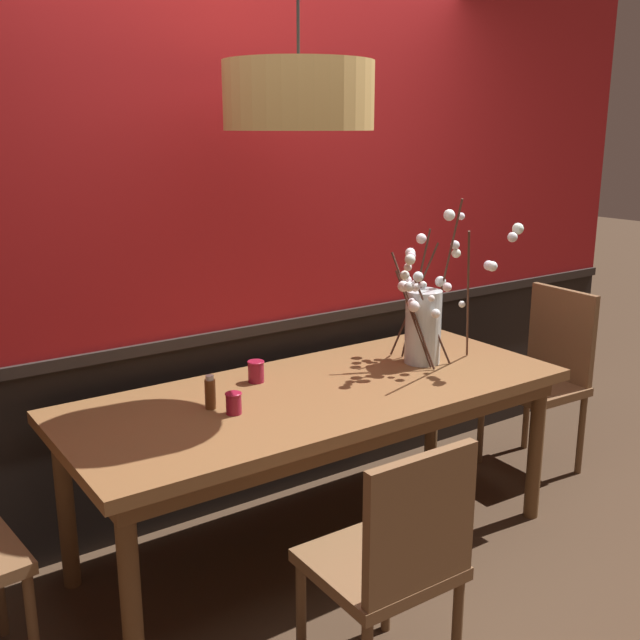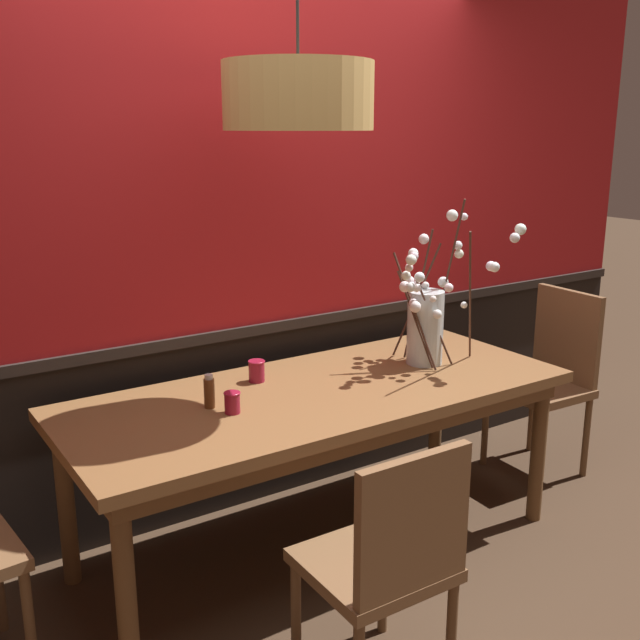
# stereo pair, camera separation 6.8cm
# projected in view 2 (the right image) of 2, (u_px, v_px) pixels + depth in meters

# --- Properties ---
(ground_plane) EXTENTS (24.00, 24.00, 0.00)m
(ground_plane) POSITION_uv_depth(u_px,v_px,m) (320.00, 547.00, 3.35)
(ground_plane) COLOR #422D1E
(back_wall) EXTENTS (5.24, 0.14, 2.81)m
(back_wall) POSITION_uv_depth(u_px,v_px,m) (249.00, 223.00, 3.49)
(back_wall) COLOR black
(back_wall) RESTS_ON ground
(dining_table) EXTENTS (2.18, 0.89, 0.76)m
(dining_table) POSITION_uv_depth(u_px,v_px,m) (320.00, 407.00, 3.18)
(dining_table) COLOR brown
(dining_table) RESTS_ON ground
(chair_near_side_left) EXTENTS (0.44, 0.43, 0.91)m
(chair_near_side_left) POSITION_uv_depth(u_px,v_px,m) (388.00, 558.00, 2.36)
(chair_near_side_left) COLOR brown
(chair_near_side_left) RESTS_ON ground
(chair_far_side_left) EXTENTS (0.45, 0.42, 0.89)m
(chair_far_side_left) POSITION_uv_depth(u_px,v_px,m) (173.00, 397.00, 3.76)
(chair_far_side_left) COLOR brown
(chair_far_side_left) RESTS_ON ground
(chair_head_east_end) EXTENTS (0.44, 0.47, 0.99)m
(chair_head_east_end) POSITION_uv_depth(u_px,v_px,m) (550.00, 372.00, 4.01)
(chair_head_east_end) COLOR brown
(chair_head_east_end) RESTS_ON ground
(chair_far_side_right) EXTENTS (0.48, 0.41, 0.95)m
(chair_far_side_right) POSITION_uv_depth(u_px,v_px,m) (277.00, 372.00, 4.08)
(chair_far_side_right) COLOR brown
(chair_far_side_right) RESTS_ON ground
(vase_with_blossoms) EXTENTS (0.50, 0.56, 0.77)m
(vase_with_blossoms) POSITION_uv_depth(u_px,v_px,m) (427.00, 320.00, 3.46)
(vase_with_blossoms) COLOR silver
(vase_with_blossoms) RESTS_ON dining_table
(candle_holder_nearer_center) EXTENTS (0.07, 0.07, 0.09)m
(candle_holder_nearer_center) POSITION_uv_depth(u_px,v_px,m) (232.00, 402.00, 2.89)
(candle_holder_nearer_center) COLOR maroon
(candle_holder_nearer_center) RESTS_ON dining_table
(candle_holder_nearer_edge) EXTENTS (0.08, 0.08, 0.10)m
(candle_holder_nearer_edge) POSITION_uv_depth(u_px,v_px,m) (257.00, 371.00, 3.24)
(candle_holder_nearer_edge) COLOR maroon
(candle_holder_nearer_edge) RESTS_ON dining_table
(condiment_bottle) EXTENTS (0.04, 0.04, 0.14)m
(condiment_bottle) POSITION_uv_depth(u_px,v_px,m) (209.00, 392.00, 2.94)
(condiment_bottle) COLOR brown
(condiment_bottle) RESTS_ON dining_table
(pendant_lamp) EXTENTS (0.57, 0.57, 0.99)m
(pendant_lamp) POSITION_uv_depth(u_px,v_px,m) (298.00, 96.00, 2.78)
(pendant_lamp) COLOR tan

